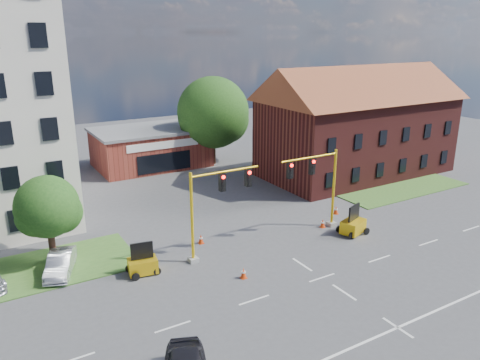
{
  "coord_description": "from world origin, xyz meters",
  "views": [
    {
      "loc": [
        -17.6,
        -19.69,
        14.59
      ],
      "look_at": [
        -0.03,
        10.0,
        3.67
      ],
      "focal_mm": 35.0,
      "sensor_mm": 36.0,
      "label": 1
    }
  ],
  "objects_px": {
    "trailer_west": "(143,264)",
    "trailer_east": "(353,225)",
    "signal_mast_west": "(214,202)",
    "signal_mast_east": "(318,182)",
    "pickup_white": "(325,176)"
  },
  "relations": [
    {
      "from": "signal_mast_west",
      "to": "signal_mast_east",
      "type": "xyz_separation_m",
      "value": [
        8.71,
        0.0,
        0.0
      ]
    },
    {
      "from": "signal_mast_west",
      "to": "trailer_east",
      "type": "bearing_deg",
      "value": -10.34
    },
    {
      "from": "trailer_west",
      "to": "trailer_east",
      "type": "distance_m",
      "value": 15.94
    },
    {
      "from": "signal_mast_west",
      "to": "trailer_west",
      "type": "distance_m",
      "value": 6.03
    },
    {
      "from": "signal_mast_east",
      "to": "trailer_east",
      "type": "height_order",
      "value": "signal_mast_east"
    },
    {
      "from": "trailer_east",
      "to": "signal_mast_east",
      "type": "bearing_deg",
      "value": 116.52
    },
    {
      "from": "trailer_west",
      "to": "trailer_east",
      "type": "relative_size",
      "value": 0.91
    },
    {
      "from": "trailer_west",
      "to": "pickup_white",
      "type": "relative_size",
      "value": 0.35
    },
    {
      "from": "trailer_east",
      "to": "pickup_white",
      "type": "relative_size",
      "value": 0.39
    },
    {
      "from": "signal_mast_east",
      "to": "trailer_east",
      "type": "distance_m",
      "value": 4.29
    },
    {
      "from": "pickup_white",
      "to": "trailer_east",
      "type": "bearing_deg",
      "value": 125.56
    },
    {
      "from": "signal_mast_west",
      "to": "pickup_white",
      "type": "relative_size",
      "value": 1.08
    },
    {
      "from": "trailer_west",
      "to": "trailer_east",
      "type": "height_order",
      "value": "trailer_east"
    },
    {
      "from": "signal_mast_west",
      "to": "pickup_white",
      "type": "distance_m",
      "value": 19.15
    },
    {
      "from": "trailer_west",
      "to": "trailer_east",
      "type": "bearing_deg",
      "value": 1.99
    }
  ]
}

